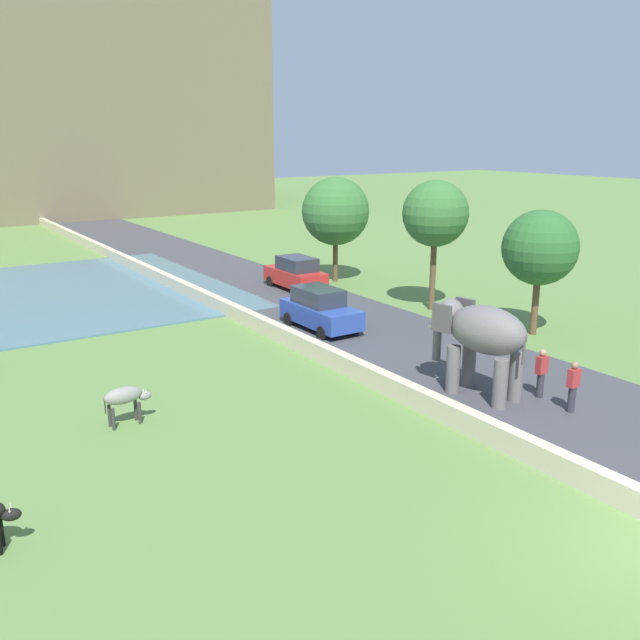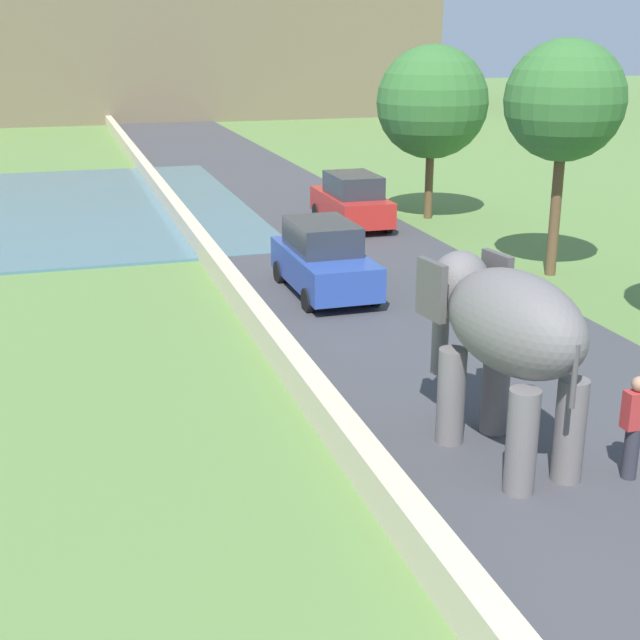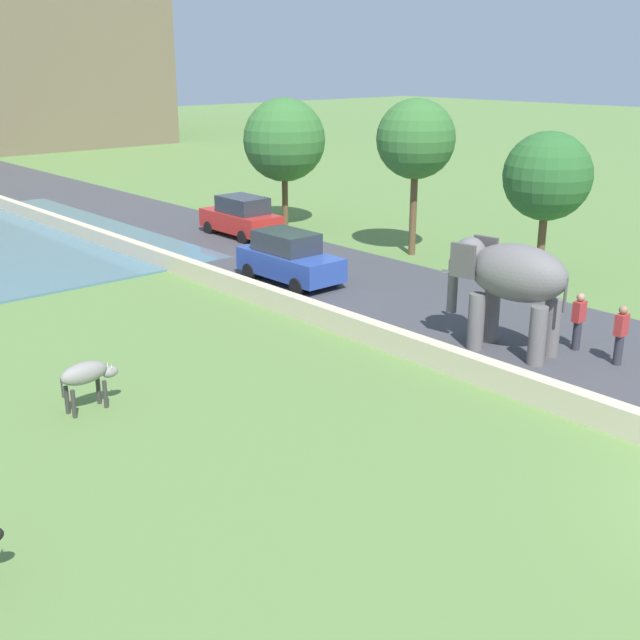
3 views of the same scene
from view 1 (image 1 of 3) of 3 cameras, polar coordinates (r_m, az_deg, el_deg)
road_surface at (r=32.15m, az=-0.49°, el=0.86°), size 7.00×120.00×0.06m
barrier_wall at (r=28.54m, az=-4.72°, el=-0.45°), size 0.40×110.00×0.64m
elephant at (r=21.68m, az=13.29°, el=-1.21°), size 1.78×3.56×2.99m
person_beside_elephant at (r=21.47m, az=20.44°, el=-5.22°), size 0.36×0.22×1.63m
person_trailing at (r=22.33m, az=18.06°, el=-4.22°), size 0.36×0.22×1.63m
car_red at (r=36.29m, az=-2.05°, el=3.93°), size 1.83×4.02×1.80m
car_blue at (r=28.75m, az=0.01°, el=0.91°), size 1.81×4.01×1.80m
cow_grey at (r=20.18m, az=-16.02°, el=-6.24°), size 1.40×0.49×1.15m
tree_near at (r=38.06m, az=1.32°, el=9.08°), size 3.75×3.75×5.82m
tree_mid at (r=28.92m, az=17.97°, el=5.77°), size 3.05×3.05×5.17m
tree_far at (r=31.99m, az=9.65°, el=8.75°), size 3.05×3.05×6.07m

